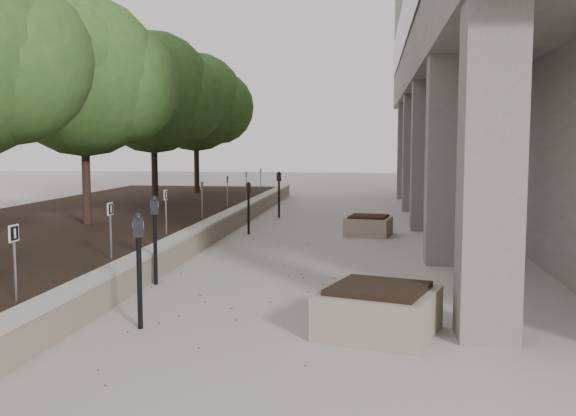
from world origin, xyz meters
The scene contains 20 objects.
ground centered at (0.00, 0.00, 0.00)m, with size 90.00×90.00×0.00m, color #ADA79F.
retaining_wall centered at (-1.82, 9.00, 0.25)m, with size 0.39×26.00×0.50m, color #A29380, non-canonical shape.
planting_bed centered at (-5.50, 9.00, 0.20)m, with size 7.00×26.00×0.40m, color black.
crabapple_tree_3 centered at (-4.80, 8.00, 3.12)m, with size 4.60×4.00×5.44m, color #2D5721, non-canonical shape.
crabapple_tree_4 centered at (-4.80, 13.00, 3.12)m, with size 4.60×4.00×5.44m, color #2D5721, non-canonical shape.
crabapple_tree_5 centered at (-4.80, 18.00, 3.12)m, with size 4.60×4.00×5.44m, color #2D5721, non-canonical shape.
parking_sign_2 centered at (-2.35, 0.50, 0.88)m, with size 0.04×0.22×0.96m, color black, non-canonical shape.
parking_sign_3 centered at (-2.35, 3.50, 0.88)m, with size 0.04×0.22×0.96m, color black, non-canonical shape.
parking_sign_4 centered at (-2.35, 6.50, 0.88)m, with size 0.04×0.22×0.96m, color black, non-canonical shape.
parking_sign_5 centered at (-2.35, 9.50, 0.88)m, with size 0.04×0.22×0.96m, color black, non-canonical shape.
parking_sign_6 centered at (-2.35, 12.50, 0.88)m, with size 0.04×0.22×0.96m, color black, non-canonical shape.
parking_sign_7 centered at (-2.35, 15.50, 0.88)m, with size 0.04×0.22×0.96m, color black, non-canonical shape.
parking_sign_8 centered at (-2.35, 18.50, 0.88)m, with size 0.04×0.22×0.96m, color black, non-canonical shape.
parking_meter_2 centered at (-0.89, 0.87, 0.74)m, with size 0.15×0.10×1.49m, color black, non-canonical shape.
parking_meter_3 centered at (-1.55, 3.42, 0.74)m, with size 0.15×0.11×1.49m, color black, non-canonical shape.
parking_meter_4 centered at (-1.14, 9.54, 0.68)m, with size 0.13×0.10×1.36m, color black, non-canonical shape.
parking_meter_5 centered at (-0.89, 13.34, 0.73)m, with size 0.14×0.10×1.46m, color black, non-canonical shape.
planter_front centered at (2.11, 1.00, 0.31)m, with size 1.31×1.31×0.61m, color #A29380, non-canonical shape.
planter_back centered at (1.94, 9.77, 0.25)m, with size 1.09×1.09×0.51m, color #A29380, non-canonical shape.
berry_scatter centered at (-0.10, 5.00, 0.01)m, with size 3.30×14.10×0.02m, color #95230A, non-canonical shape.
Camera 1 is at (2.01, -6.99, 2.36)m, focal length 40.96 mm.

